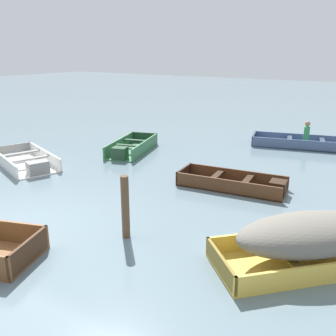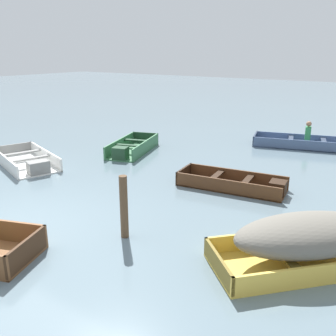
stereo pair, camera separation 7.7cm
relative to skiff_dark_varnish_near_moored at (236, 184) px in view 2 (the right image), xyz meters
name	(u,v)px [view 2 (the right image)]	position (x,y,z in m)	size (l,w,h in m)	color
ground_plane	(5,230)	(-2.66, -4.45, -0.12)	(80.00, 80.00, 0.00)	slate
skiff_dark_varnish_near_moored	(236,184)	(0.00, 0.00, 0.00)	(2.67, 1.25, 0.34)	#4C2D19
skiff_white_mid_moored	(27,162)	(-5.78, -1.67, 0.01)	(2.83, 1.98, 0.38)	white
skiff_green_far_moored	(132,148)	(-4.24, 1.19, 0.03)	(1.65, 2.60, 0.41)	#387047
skiff_yellow_outer_moored	(309,238)	(2.32, -2.47, 0.32)	(2.88, 2.96, 0.80)	#E5BC47
rowboat_slate_blue_with_crew	(314,143)	(0.55, 5.19, 0.06)	(3.73, 2.44, 0.91)	#475B7F
mooring_post	(124,207)	(-0.63, -3.39, 0.46)	(0.14, 0.14, 1.16)	brown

